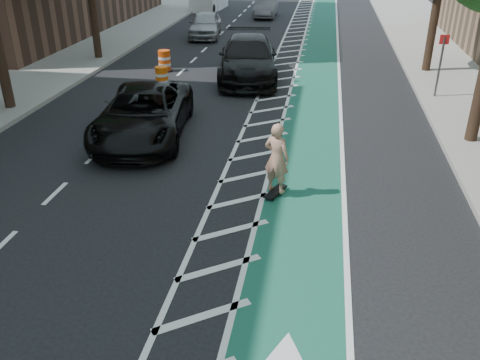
% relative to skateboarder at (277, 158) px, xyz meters
% --- Properties ---
extents(ground, '(120.00, 120.00, 0.00)m').
position_rel_skateboarder_xyz_m(ground, '(-2.30, -3.23, -1.01)').
color(ground, black).
rests_on(ground, ground).
extents(bike_lane, '(2.00, 90.00, 0.01)m').
position_rel_skateboarder_xyz_m(bike_lane, '(0.70, 6.77, -1.00)').
color(bike_lane, '#195941').
rests_on(bike_lane, ground).
extents(buffer_strip, '(1.40, 90.00, 0.01)m').
position_rel_skateboarder_xyz_m(buffer_strip, '(-0.80, 6.77, -1.01)').
color(buffer_strip, silver).
rests_on(buffer_strip, ground).
extents(sidewalk_left, '(5.00, 90.00, 0.15)m').
position_rel_skateboarder_xyz_m(sidewalk_left, '(-11.80, 6.77, -0.94)').
color(sidewalk_left, gray).
rests_on(sidewalk_left, ground).
extents(curb_right, '(0.12, 90.00, 0.16)m').
position_rel_skateboarder_xyz_m(curb_right, '(4.75, 6.77, -0.93)').
color(curb_right, gray).
rests_on(curb_right, ground).
extents(curb_left, '(0.12, 90.00, 0.16)m').
position_rel_skateboarder_xyz_m(curb_left, '(-9.35, 6.77, -0.93)').
color(curb_left, gray).
rests_on(curb_left, ground).
extents(sign_post, '(0.35, 0.08, 2.47)m').
position_rel_skateboarder_xyz_m(sign_post, '(5.30, 8.77, 0.34)').
color(sign_post, '#4C4C4C').
rests_on(sign_post, ground).
extents(skateboard, '(0.54, 0.89, 0.12)m').
position_rel_skateboarder_xyz_m(skateboard, '(-0.00, -0.00, -0.92)').
color(skateboard, black).
rests_on(skateboard, ground).
extents(skateboarder, '(0.77, 0.64, 1.79)m').
position_rel_skateboarder_xyz_m(skateboarder, '(0.00, 0.00, 0.00)').
color(skateboarder, tan).
rests_on(skateboarder, skateboard).
extents(suv_near, '(3.27, 5.88, 1.56)m').
position_rel_skateboarder_xyz_m(suv_near, '(-4.51, 3.25, -0.23)').
color(suv_near, black).
rests_on(suv_near, ground).
extents(suv_far, '(3.26, 6.33, 1.75)m').
position_rel_skateboarder_xyz_m(suv_far, '(-2.30, 10.68, -0.13)').
color(suv_far, black).
rests_on(suv_far, ground).
extents(car_silver, '(2.26, 4.54, 1.49)m').
position_rel_skateboarder_xyz_m(car_silver, '(-6.21, 19.46, -0.27)').
color(car_silver, '#999A9E').
rests_on(car_silver, ground).
extents(car_grey, '(1.50, 4.16, 1.37)m').
position_rel_skateboarder_xyz_m(car_grey, '(-3.51, 27.56, -0.33)').
color(car_grey, slate).
rests_on(car_grey, ground).
extents(barrel_a, '(0.74, 0.74, 1.01)m').
position_rel_skateboarder_xyz_m(barrel_a, '(-4.50, 4.91, -0.53)').
color(barrel_a, '#DD480B').
rests_on(barrel_a, ground).
extents(barrel_b, '(0.66, 0.66, 0.89)m').
position_rel_skateboarder_xyz_m(barrel_b, '(-5.58, 8.58, -0.59)').
color(barrel_b, '#FF660D').
rests_on(barrel_b, ground).
extents(barrel_c, '(0.70, 0.70, 0.96)m').
position_rel_skateboarder_xyz_m(barrel_c, '(-6.28, 11.27, -0.56)').
color(barrel_c, '#E8480C').
rests_on(barrel_c, ground).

